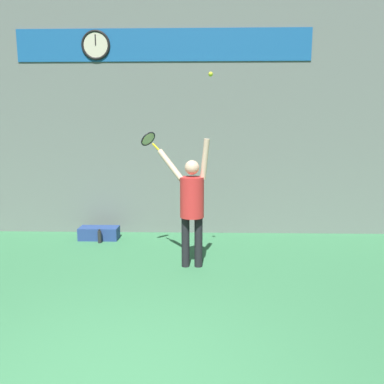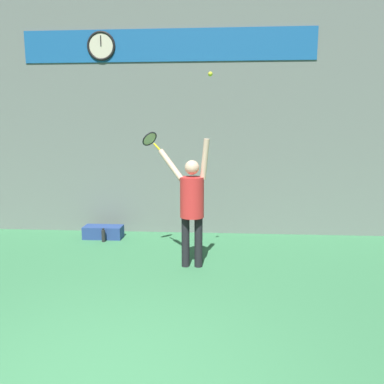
{
  "view_description": "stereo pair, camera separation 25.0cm",
  "coord_description": "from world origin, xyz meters",
  "px_view_note": "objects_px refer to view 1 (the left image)",
  "views": [
    {
      "loc": [
        0.78,
        -2.73,
        2.2
      ],
      "look_at": [
        0.63,
        3.09,
        1.23
      ],
      "focal_mm": 35.0,
      "sensor_mm": 36.0,
      "label": 1
    },
    {
      "loc": [
        1.03,
        -2.72,
        2.2
      ],
      "look_at": [
        0.63,
        3.09,
        1.23
      ],
      "focal_mm": 35.0,
      "sensor_mm": 36.0,
      "label": 2
    }
  ],
  "objects_px": {
    "tennis_player": "(192,201)",
    "water_bottle": "(100,237)",
    "equipment_bag": "(99,233)",
    "scoreboard_clock": "(96,45)",
    "tennis_ball": "(211,74)",
    "tennis_racket": "(149,140)"
  },
  "relations": [
    {
      "from": "water_bottle",
      "to": "equipment_bag",
      "type": "relative_size",
      "value": 0.35
    },
    {
      "from": "scoreboard_clock",
      "to": "tennis_player",
      "type": "height_order",
      "value": "scoreboard_clock"
    },
    {
      "from": "scoreboard_clock",
      "to": "tennis_ball",
      "type": "relative_size",
      "value": 8.48
    },
    {
      "from": "scoreboard_clock",
      "to": "tennis_ball",
      "type": "bearing_deg",
      "value": -42.91
    },
    {
      "from": "water_bottle",
      "to": "equipment_bag",
      "type": "distance_m",
      "value": 0.27
    },
    {
      "from": "tennis_racket",
      "to": "tennis_ball",
      "type": "bearing_deg",
      "value": -28.87
    },
    {
      "from": "tennis_player",
      "to": "water_bottle",
      "type": "height_order",
      "value": "tennis_player"
    },
    {
      "from": "scoreboard_clock",
      "to": "tennis_racket",
      "type": "xyz_separation_m",
      "value": [
        1.25,
        -1.54,
        -1.84
      ]
    },
    {
      "from": "tennis_player",
      "to": "equipment_bag",
      "type": "bearing_deg",
      "value": 142.35
    },
    {
      "from": "equipment_bag",
      "to": "tennis_player",
      "type": "bearing_deg",
      "value": -37.65
    },
    {
      "from": "tennis_player",
      "to": "water_bottle",
      "type": "xyz_separation_m",
      "value": [
        -1.84,
        1.23,
        -0.96
      ]
    },
    {
      "from": "tennis_ball",
      "to": "scoreboard_clock",
      "type": "bearing_deg",
      "value": 137.09
    },
    {
      "from": "tennis_racket",
      "to": "water_bottle",
      "type": "height_order",
      "value": "tennis_racket"
    },
    {
      "from": "tennis_racket",
      "to": "equipment_bag",
      "type": "distance_m",
      "value": 2.48
    },
    {
      "from": "water_bottle",
      "to": "equipment_bag",
      "type": "height_order",
      "value": "water_bottle"
    },
    {
      "from": "scoreboard_clock",
      "to": "tennis_player",
      "type": "distance_m",
      "value": 3.95
    },
    {
      "from": "tennis_player",
      "to": "tennis_ball",
      "type": "xyz_separation_m",
      "value": [
        0.28,
        -0.11,
        1.93
      ]
    },
    {
      "from": "scoreboard_clock",
      "to": "water_bottle",
      "type": "distance_m",
      "value": 3.83
    },
    {
      "from": "scoreboard_clock",
      "to": "water_bottle",
      "type": "xyz_separation_m",
      "value": [
        0.13,
        -0.76,
        -3.75
      ]
    },
    {
      "from": "water_bottle",
      "to": "tennis_player",
      "type": "bearing_deg",
      "value": -33.68
    },
    {
      "from": "equipment_bag",
      "to": "tennis_ball",
      "type": "bearing_deg",
      "value": -35.89
    },
    {
      "from": "tennis_player",
      "to": "scoreboard_clock",
      "type": "bearing_deg",
      "value": 134.84
    }
  ]
}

